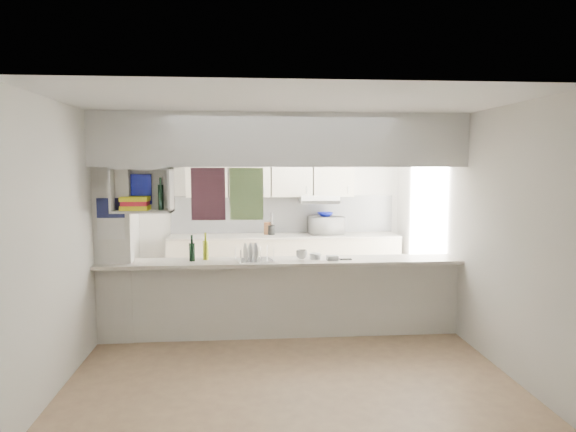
{
  "coord_description": "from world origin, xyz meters",
  "views": [
    {
      "loc": [
        -0.42,
        -5.88,
        2.03
      ],
      "look_at": [
        0.12,
        0.5,
        1.38
      ],
      "focal_mm": 32.0,
      "sensor_mm": 36.0,
      "label": 1
    }
  ],
  "objects": [
    {
      "name": "floor",
      "position": [
        0.0,
        0.0,
        0.0
      ],
      "size": [
        4.8,
        4.8,
        0.0
      ],
      "primitive_type": "plane",
      "color": "#8D6B52",
      "rests_on": "ground"
    },
    {
      "name": "ceiling",
      "position": [
        0.0,
        0.0,
        2.6
      ],
      "size": [
        4.8,
        4.8,
        0.0
      ],
      "primitive_type": "plane",
      "color": "white",
      "rests_on": "wall_back"
    },
    {
      "name": "wall_back",
      "position": [
        0.0,
        2.4,
        1.3
      ],
      "size": [
        4.2,
        0.0,
        4.2
      ],
      "primitive_type": "plane",
      "rotation": [
        1.57,
        0.0,
        0.0
      ],
      "color": "silver",
      "rests_on": "floor"
    },
    {
      "name": "wall_left",
      "position": [
        -2.1,
        0.0,
        1.3
      ],
      "size": [
        0.0,
        4.8,
        4.8
      ],
      "primitive_type": "plane",
      "rotation": [
        1.57,
        0.0,
        1.57
      ],
      "color": "silver",
      "rests_on": "floor"
    },
    {
      "name": "wall_right",
      "position": [
        2.1,
        0.0,
        1.3
      ],
      "size": [
        0.0,
        4.8,
        4.8
      ],
      "primitive_type": "plane",
      "rotation": [
        1.57,
        0.0,
        -1.57
      ],
      "color": "silver",
      "rests_on": "floor"
    },
    {
      "name": "servery_partition",
      "position": [
        -0.17,
        0.0,
        1.66
      ],
      "size": [
        4.2,
        0.5,
        2.6
      ],
      "color": "silver",
      "rests_on": "floor"
    },
    {
      "name": "cubby_shelf",
      "position": [
        -1.57,
        -0.06,
        1.71
      ],
      "size": [
        0.65,
        0.35,
        0.5
      ],
      "color": "white",
      "rests_on": "bulkhead"
    },
    {
      "name": "kitchen_run",
      "position": [
        0.16,
        2.14,
        0.83
      ],
      "size": [
        3.6,
        0.63,
        2.24
      ],
      "color": "beige",
      "rests_on": "floor"
    },
    {
      "name": "microwave",
      "position": [
        0.87,
        2.13,
        1.06
      ],
      "size": [
        0.56,
        0.41,
        0.29
      ],
      "primitive_type": "imported",
      "rotation": [
        0.0,
        0.0,
        3.27
      ],
      "color": "white",
      "rests_on": "bench_top"
    },
    {
      "name": "bowl",
      "position": [
        0.85,
        2.16,
        1.24
      ],
      "size": [
        0.26,
        0.26,
        0.06
      ],
      "primitive_type": "imported",
      "color": "#0C148B",
      "rests_on": "microwave"
    },
    {
      "name": "dish_rack",
      "position": [
        -0.32,
        -0.04,
        1.01
      ],
      "size": [
        0.47,
        0.39,
        0.22
      ],
      "rotation": [
        0.0,
        0.0,
        0.22
      ],
      "color": "silver",
      "rests_on": "breakfast_bar"
    },
    {
      "name": "cup",
      "position": [
        0.23,
        -0.03,
        0.99
      ],
      "size": [
        0.17,
        0.17,
        0.1
      ],
      "primitive_type": "imported",
      "rotation": [
        0.0,
        0.0,
        -0.38
      ],
      "color": "white",
      "rests_on": "dish_rack"
    },
    {
      "name": "wine_bottles",
      "position": [
        -0.95,
        0.06,
        1.04
      ],
      "size": [
        0.22,
        0.15,
        0.32
      ],
      "color": "black",
      "rests_on": "breakfast_bar"
    },
    {
      "name": "plastic_tubs",
      "position": [
        0.49,
        -0.01,
        0.95
      ],
      "size": [
        0.49,
        0.21,
        0.07
      ],
      "color": "silver",
      "rests_on": "breakfast_bar"
    },
    {
      "name": "utensil_jar",
      "position": [
        -0.01,
        2.15,
        1.0
      ],
      "size": [
        0.11,
        0.11,
        0.15
      ],
      "primitive_type": "cylinder",
      "color": "black",
      "rests_on": "bench_top"
    },
    {
      "name": "knife_block",
      "position": [
        -0.06,
        2.18,
        1.02
      ],
      "size": [
        0.12,
        0.11,
        0.2
      ],
      "primitive_type": "cube",
      "rotation": [
        0.0,
        0.0,
        -0.33
      ],
      "color": "brown",
      "rests_on": "bench_top"
    }
  ]
}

